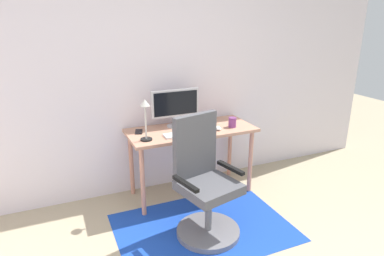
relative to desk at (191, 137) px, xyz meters
name	(u,v)px	position (x,y,z in m)	size (l,w,h in m)	color
wall_back	(137,70)	(-0.44, 0.35, 0.66)	(6.00, 0.10, 2.60)	silver
area_rug	(203,227)	(-0.16, -0.64, -0.63)	(1.52, 1.08, 0.01)	#1940A7
desk	(191,137)	(0.00, 0.00, 0.00)	(1.29, 0.56, 0.72)	tan
monitor	(175,105)	(-0.12, 0.14, 0.32)	(0.50, 0.18, 0.39)	#B2B2B7
keyboard	(186,134)	(-0.12, -0.14, 0.10)	(0.43, 0.13, 0.02)	white
computer_mouse	(218,128)	(0.23, -0.13, 0.10)	(0.06, 0.10, 0.03)	white
coffee_cup	(232,122)	(0.41, -0.11, 0.14)	(0.08, 0.08, 0.10)	#753577
cell_phone	(139,132)	(-0.52, 0.11, 0.09)	(0.07, 0.14, 0.01)	black
desk_lamp	(145,113)	(-0.51, -0.13, 0.34)	(0.11, 0.11, 0.39)	black
office_chair	(205,190)	(-0.17, -0.68, -0.23)	(0.58, 0.55, 1.05)	slate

